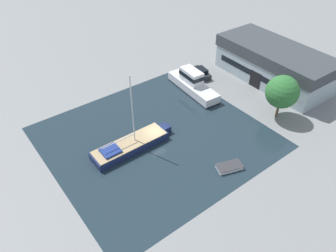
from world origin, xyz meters
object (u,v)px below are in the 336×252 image
(motor_cruiser, at_px, (192,84))
(small_dinghy, at_px, (229,167))
(parked_car, at_px, (201,72))
(warehouse_building, at_px, (274,64))
(quay_tree_near_building, at_px, (282,92))
(sailboat_moored, at_px, (131,145))

(motor_cruiser, height_order, small_dinghy, motor_cruiser)
(small_dinghy, bearing_deg, parked_car, 165.76)
(warehouse_building, distance_m, parked_car, 13.11)
(small_dinghy, bearing_deg, quay_tree_near_building, 122.67)
(warehouse_building, height_order, motor_cruiser, warehouse_building)
(warehouse_building, distance_m, quay_tree_near_building, 11.60)
(small_dinghy, bearing_deg, motor_cruiser, 172.61)
(warehouse_building, bearing_deg, motor_cruiser, -111.35)
(parked_car, relative_size, sailboat_moored, 0.40)
(small_dinghy, bearing_deg, warehouse_building, 135.49)
(parked_car, xyz_separation_m, small_dinghy, (20.08, -13.04, -0.58))
(quay_tree_near_building, relative_size, sailboat_moored, 0.57)
(parked_car, bearing_deg, small_dinghy, -113.74)
(warehouse_building, xyz_separation_m, sailboat_moored, (0.29, -30.61, -2.55))
(quay_tree_near_building, relative_size, small_dinghy, 1.86)
(quay_tree_near_building, bearing_deg, small_dinghy, -76.09)
(quay_tree_near_building, bearing_deg, warehouse_building, 132.95)
(parked_car, height_order, motor_cruiser, motor_cruiser)
(parked_car, height_order, small_dinghy, parked_car)
(quay_tree_near_building, xyz_separation_m, motor_cruiser, (-13.75, -5.62, -3.14))
(warehouse_building, xyz_separation_m, small_dinghy, (11.34, -22.52, -2.95))
(quay_tree_near_building, relative_size, parked_car, 1.45)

